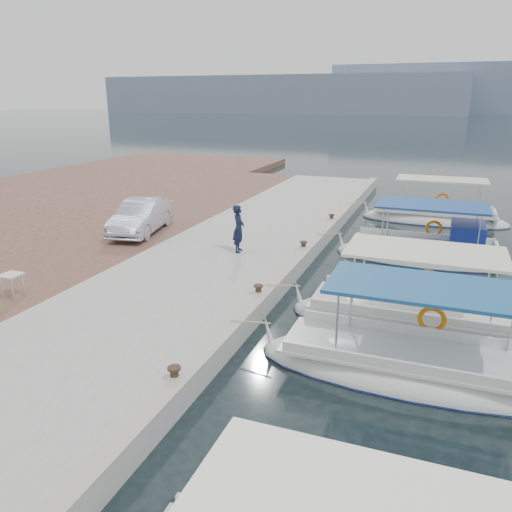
% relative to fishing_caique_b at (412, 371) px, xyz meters
% --- Properties ---
extents(ground, '(400.00, 400.00, 0.00)m').
position_rel_fishing_caique_b_xyz_m(ground, '(-4.23, 0.68, -0.12)').
color(ground, black).
rests_on(ground, ground).
extents(concrete_quay, '(6.00, 40.00, 0.50)m').
position_rel_fishing_caique_b_xyz_m(concrete_quay, '(-7.23, 5.68, 0.13)').
color(concrete_quay, '#9F9F9A').
rests_on(concrete_quay, ground).
extents(quay_curb, '(0.44, 40.00, 0.12)m').
position_rel_fishing_caique_b_xyz_m(quay_curb, '(-4.45, 5.68, 0.44)').
color(quay_curb, '#A29E90').
rests_on(quay_curb, concrete_quay).
extents(cobblestone_strip, '(4.00, 40.00, 0.50)m').
position_rel_fishing_caique_b_xyz_m(cobblestone_strip, '(-12.23, 5.68, 0.13)').
color(cobblestone_strip, brown).
rests_on(cobblestone_strip, ground).
extents(fishing_caique_b, '(7.28, 2.32, 2.83)m').
position_rel_fishing_caique_b_xyz_m(fishing_caique_b, '(0.00, 0.00, 0.00)').
color(fishing_caique_b, silver).
rests_on(fishing_caique_b, ground).
extents(fishing_caique_c, '(6.86, 2.47, 2.83)m').
position_rel_fishing_caique_b_xyz_m(fishing_caique_c, '(-0.21, 2.74, -0.00)').
color(fishing_caique_c, silver).
rests_on(fishing_caique_c, ground).
extents(fishing_caique_d, '(6.79, 2.58, 2.83)m').
position_rel_fishing_caique_b_xyz_m(fishing_caique_d, '(-0.14, 9.13, 0.07)').
color(fishing_caique_d, silver).
rests_on(fishing_caique_d, ground).
extents(fishing_caique_e, '(7.21, 2.22, 2.83)m').
position_rel_fishing_caique_b_xyz_m(fishing_caique_e, '(-0.03, 15.84, 0.00)').
color(fishing_caique_e, silver).
rests_on(fishing_caique_e, ground).
extents(mooring_bollards, '(0.28, 20.28, 0.33)m').
position_rel_fishing_caique_b_xyz_m(mooring_bollards, '(-4.58, 2.18, 0.57)').
color(mooring_bollards, black).
rests_on(mooring_bollards, concrete_quay).
extents(fisherman, '(0.56, 0.73, 1.80)m').
position_rel_fishing_caique_b_xyz_m(fisherman, '(-6.81, 6.06, 1.27)').
color(fisherman, black).
rests_on(fisherman, concrete_quay).
extents(parked_car, '(2.35, 4.55, 1.43)m').
position_rel_fishing_caique_b_xyz_m(parked_car, '(-11.83, 7.20, 1.09)').
color(parked_car, silver).
rests_on(parked_car, cobblestone_strip).
extents(folding_table, '(0.55, 0.55, 0.73)m').
position_rel_fishing_caique_b_xyz_m(folding_table, '(-11.24, -0.50, 0.90)').
color(folding_table, silver).
rests_on(folding_table, cobblestone_strip).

